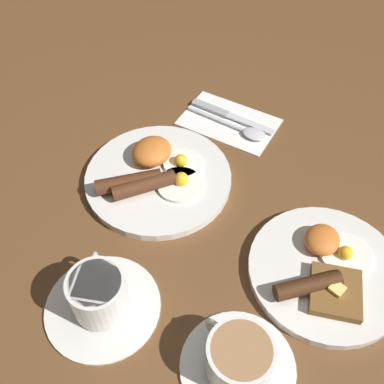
# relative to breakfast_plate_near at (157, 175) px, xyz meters

# --- Properties ---
(ground_plane) EXTENTS (3.00, 3.00, 0.00)m
(ground_plane) POSITION_rel_breakfast_plate_near_xyz_m (-0.00, 0.00, -0.01)
(ground_plane) COLOR brown
(breakfast_plate_near) EXTENTS (0.26, 0.26, 0.05)m
(breakfast_plate_near) POSITION_rel_breakfast_plate_near_xyz_m (0.00, 0.00, 0.00)
(breakfast_plate_near) COLOR silver
(breakfast_plate_near) RESTS_ON ground_plane
(breakfast_plate_far) EXTENTS (0.24, 0.24, 0.04)m
(breakfast_plate_far) POSITION_rel_breakfast_plate_near_xyz_m (0.02, 0.33, -0.00)
(breakfast_plate_far) COLOR silver
(breakfast_plate_far) RESTS_ON ground_plane
(teacup_near) EXTENTS (0.17, 0.17, 0.08)m
(teacup_near) POSITION_rel_breakfast_plate_near_xyz_m (0.25, 0.08, 0.02)
(teacup_near) COLOR silver
(teacup_near) RESTS_ON ground_plane
(teacup_far) EXTENTS (0.16, 0.16, 0.07)m
(teacup_far) POSITION_rel_breakfast_plate_near_xyz_m (0.22, 0.28, 0.01)
(teacup_far) COLOR silver
(teacup_far) RESTS_ON ground_plane
(napkin) EXTENTS (0.13, 0.19, 0.01)m
(napkin) POSITION_rel_breakfast_plate_near_xyz_m (-0.21, 0.03, -0.01)
(napkin) COLOR white
(napkin) RESTS_ON ground_plane
(knife) EXTENTS (0.02, 0.19, 0.01)m
(knife) POSITION_rel_breakfast_plate_near_xyz_m (-0.22, 0.02, -0.01)
(knife) COLOR silver
(knife) RESTS_ON napkin
(spoon) EXTENTS (0.03, 0.18, 0.01)m
(spoon) POSITION_rel_breakfast_plate_near_xyz_m (-0.19, 0.08, -0.01)
(spoon) COLOR silver
(spoon) RESTS_ON napkin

